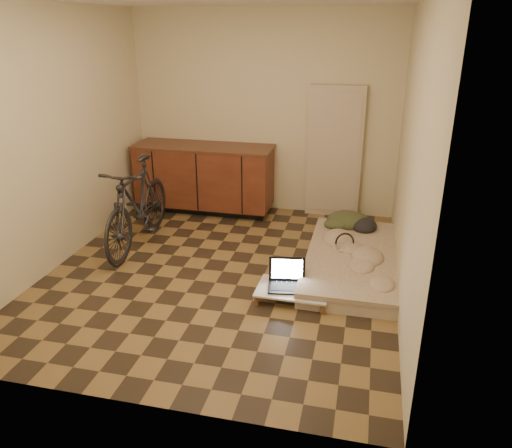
% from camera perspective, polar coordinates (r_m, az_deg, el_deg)
% --- Properties ---
extents(room_shell, '(3.50, 4.00, 2.60)m').
position_cam_1_polar(room_shell, '(4.78, -4.22, 8.53)').
color(room_shell, brown).
rests_on(room_shell, ground).
extents(cabinets, '(1.84, 0.62, 0.91)m').
position_cam_1_polar(cabinets, '(6.79, -5.90, 5.29)').
color(cabinets, black).
rests_on(cabinets, ground).
extents(appliance_panel, '(0.70, 0.10, 1.70)m').
position_cam_1_polar(appliance_panel, '(6.58, 8.96, 8.06)').
color(appliance_panel, beige).
rests_on(appliance_panel, ground).
extents(bicycle, '(0.57, 1.73, 1.11)m').
position_cam_1_polar(bicycle, '(5.78, -13.46, 2.67)').
color(bicycle, black).
rests_on(bicycle, ground).
extents(futon, '(0.93, 1.93, 0.17)m').
position_cam_1_polar(futon, '(5.36, 10.85, -4.11)').
color(futon, '#BDAD97').
rests_on(futon, ground).
extents(clothing_pile, '(0.54, 0.45, 0.22)m').
position_cam_1_polar(clothing_pile, '(6.02, 10.95, 0.83)').
color(clothing_pile, '#363E24').
rests_on(clothing_pile, futon).
extents(headphones, '(0.31, 0.30, 0.16)m').
position_cam_1_polar(headphones, '(5.39, 10.11, -2.03)').
color(headphones, black).
rests_on(headphones, futon).
extents(lap_desk, '(0.68, 0.44, 0.11)m').
position_cam_1_polar(lap_desk, '(4.70, 4.24, -7.50)').
color(lap_desk, brown).
rests_on(lap_desk, ground).
extents(laptop, '(0.39, 0.36, 0.24)m').
position_cam_1_polar(laptop, '(4.72, 3.55, -6.51)').
color(laptop, black).
rests_on(laptop, lap_desk).
extents(mouse, '(0.06, 0.10, 0.03)m').
position_cam_1_polar(mouse, '(4.63, 6.80, -7.72)').
color(mouse, white).
rests_on(mouse, lap_desk).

